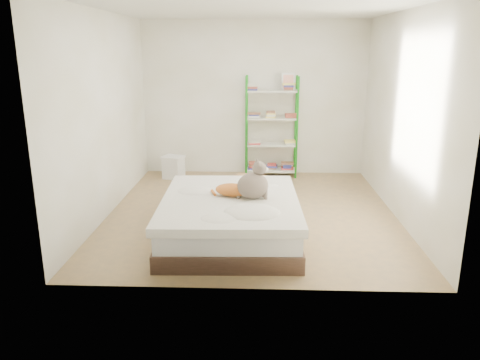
{
  "coord_description": "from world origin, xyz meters",
  "views": [
    {
      "loc": [
        0.08,
        -5.97,
        2.15
      ],
      "look_at": [
        -0.13,
        -0.61,
        0.62
      ],
      "focal_mm": 35.0,
      "sensor_mm": 36.0,
      "label": 1
    }
  ],
  "objects_px": {
    "orange_cat": "(232,188)",
    "shelf_unit": "(272,129)",
    "grey_cat": "(253,180)",
    "cardboard_box": "(248,187)",
    "white_bin": "(173,167)",
    "bed": "(230,218)"
  },
  "relations": [
    {
      "from": "orange_cat",
      "to": "cardboard_box",
      "type": "xyz_separation_m",
      "value": [
        0.15,
        1.49,
        -0.43
      ]
    },
    {
      "from": "shelf_unit",
      "to": "cardboard_box",
      "type": "height_order",
      "value": "shelf_unit"
    },
    {
      "from": "orange_cat",
      "to": "white_bin",
      "type": "xyz_separation_m",
      "value": [
        -1.14,
        2.47,
        -0.39
      ]
    },
    {
      "from": "shelf_unit",
      "to": "white_bin",
      "type": "xyz_separation_m",
      "value": [
        -1.66,
        -0.24,
        -0.61
      ]
    },
    {
      "from": "cardboard_box",
      "to": "white_bin",
      "type": "height_order",
      "value": "white_bin"
    },
    {
      "from": "bed",
      "to": "white_bin",
      "type": "xyz_separation_m",
      "value": [
        -1.12,
        2.55,
        -0.05
      ]
    },
    {
      "from": "grey_cat",
      "to": "cardboard_box",
      "type": "distance_m",
      "value": 1.66
    },
    {
      "from": "bed",
      "to": "grey_cat",
      "type": "bearing_deg",
      "value": -2.64
    },
    {
      "from": "bed",
      "to": "orange_cat",
      "type": "xyz_separation_m",
      "value": [
        0.02,
        0.07,
        0.34
      ]
    },
    {
      "from": "white_bin",
      "to": "grey_cat",
      "type": "bearing_deg",
      "value": -61.7
    },
    {
      "from": "grey_cat",
      "to": "cardboard_box",
      "type": "xyz_separation_m",
      "value": [
        -0.08,
        1.57,
        -0.55
      ]
    },
    {
      "from": "orange_cat",
      "to": "cardboard_box",
      "type": "distance_m",
      "value": 1.56
    },
    {
      "from": "grey_cat",
      "to": "cardboard_box",
      "type": "relative_size",
      "value": 0.8
    },
    {
      "from": "white_bin",
      "to": "orange_cat",
      "type": "bearing_deg",
      "value": -65.33
    },
    {
      "from": "orange_cat",
      "to": "cardboard_box",
      "type": "bearing_deg",
      "value": 92.67
    },
    {
      "from": "shelf_unit",
      "to": "cardboard_box",
      "type": "bearing_deg",
      "value": -106.55
    },
    {
      "from": "grey_cat",
      "to": "white_bin",
      "type": "bearing_deg",
      "value": 15.49
    },
    {
      "from": "orange_cat",
      "to": "grey_cat",
      "type": "xyz_separation_m",
      "value": [
        0.24,
        -0.08,
        0.12
      ]
    },
    {
      "from": "orange_cat",
      "to": "shelf_unit",
      "type": "relative_size",
      "value": 0.27
    },
    {
      "from": "bed",
      "to": "grey_cat",
      "type": "height_order",
      "value": "grey_cat"
    },
    {
      "from": "orange_cat",
      "to": "shelf_unit",
      "type": "height_order",
      "value": "shelf_unit"
    },
    {
      "from": "shelf_unit",
      "to": "bed",
      "type": "bearing_deg",
      "value": -100.92
    }
  ]
}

